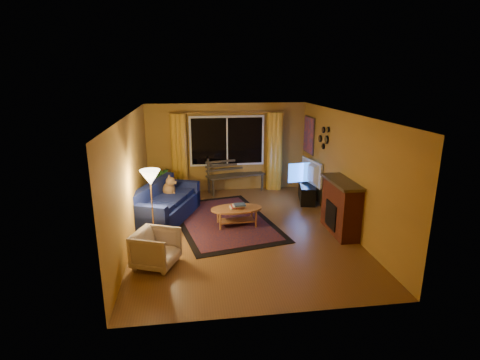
{
  "coord_description": "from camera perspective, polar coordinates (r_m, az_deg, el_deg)",
  "views": [
    {
      "loc": [
        -1.08,
        -7.45,
        3.27
      ],
      "look_at": [
        0.0,
        0.3,
        1.05
      ],
      "focal_mm": 28.0,
      "sensor_mm": 36.0,
      "label": 1
    }
  ],
  "objects": [
    {
      "name": "wall_right",
      "position": [
        8.41,
        15.73,
        1.34
      ],
      "size": [
        0.02,
        6.0,
        2.5
      ],
      "primitive_type": "cube",
      "color": "#B38131",
      "rests_on": "ground"
    },
    {
      "name": "mirror_cluster",
      "position": [
        9.47,
        12.6,
        6.52
      ],
      "size": [
        0.06,
        0.6,
        0.56
      ],
      "primitive_type": null,
      "color": "black",
      "rests_on": "wall_right"
    },
    {
      "name": "potted_plant",
      "position": [
        10.26,
        -11.61,
        -0.73
      ],
      "size": [
        0.59,
        0.59,
        0.81
      ],
      "primitive_type": "imported",
      "rotation": [
        0.0,
        0.0,
        -0.39
      ],
      "color": "#235B1E",
      "rests_on": "ground"
    },
    {
      "name": "ceiling",
      "position": [
        7.57,
        0.32,
        10.07
      ],
      "size": [
        4.5,
        6.0,
        0.02
      ],
      "primitive_type": "cube",
      "color": "white",
      "rests_on": "ground"
    },
    {
      "name": "coffee_table",
      "position": [
        8.38,
        -0.52,
        -5.61
      ],
      "size": [
        1.2,
        1.2,
        0.42
      ],
      "primitive_type": "cylinder",
      "rotation": [
        0.0,
        0.0,
        0.05
      ],
      "color": "#B6733F",
      "rests_on": "ground"
    },
    {
      "name": "window",
      "position": [
        10.61,
        -1.97,
        5.95
      ],
      "size": [
        2.0,
        0.02,
        1.3
      ],
      "primitive_type": "cube",
      "color": "black",
      "rests_on": "wall_back"
    },
    {
      "name": "floor_lamp",
      "position": [
        7.63,
        -13.24,
        -3.94
      ],
      "size": [
        0.32,
        0.32,
        1.49
      ],
      "primitive_type": "cylinder",
      "rotation": [
        0.0,
        0.0,
        0.36
      ],
      "color": "#BF8C3F",
      "rests_on": "ground"
    },
    {
      "name": "floor",
      "position": [
        8.22,
        0.29,
        -7.7
      ],
      "size": [
        4.5,
        6.0,
        0.02
      ],
      "primitive_type": "cube",
      "color": "brown",
      "rests_on": "ground"
    },
    {
      "name": "dog",
      "position": [
        9.18,
        -10.79,
        -0.96
      ],
      "size": [
        0.46,
        0.53,
        0.49
      ],
      "primitive_type": null,
      "rotation": [
        0.0,
        0.0,
        -0.36
      ],
      "color": "#996A3C",
      "rests_on": "sofa"
    },
    {
      "name": "painting",
      "position": [
        10.56,
        10.45,
        6.76
      ],
      "size": [
        0.04,
        0.76,
        0.96
      ],
      "primitive_type": "cube",
      "color": "#E7472F",
      "rests_on": "wall_right"
    },
    {
      "name": "sofa",
      "position": [
        8.81,
        -11.17,
        -3.33
      ],
      "size": [
        1.6,
        2.27,
        0.84
      ],
      "primitive_type": "cube",
      "rotation": [
        0.0,
        0.0,
        -0.38
      ],
      "color": "#101746",
      "rests_on": "ground"
    },
    {
      "name": "wall_left",
      "position": [
        7.81,
        -16.33,
        0.19
      ],
      "size": [
        0.02,
        6.0,
        2.5
      ],
      "primitive_type": "cube",
      "color": "#B38131",
      "rests_on": "ground"
    },
    {
      "name": "curtain_right",
      "position": [
        10.83,
        5.22,
        4.32
      ],
      "size": [
        0.36,
        0.36,
        2.24
      ],
      "primitive_type": "cylinder",
      "color": "gold",
      "rests_on": "ground"
    },
    {
      "name": "curtain_left",
      "position": [
        10.56,
        -9.24,
        3.88
      ],
      "size": [
        0.36,
        0.36,
        2.24
      ],
      "primitive_type": "cylinder",
      "color": "gold",
      "rests_on": "ground"
    },
    {
      "name": "tv_console",
      "position": [
        10.15,
        10.12,
        -1.82
      ],
      "size": [
        0.62,
        1.17,
        0.47
      ],
      "primitive_type": "cube",
      "rotation": [
        0.0,
        0.0,
        -0.23
      ],
      "color": "black",
      "rests_on": "ground"
    },
    {
      "name": "curtain_rod",
      "position": [
        10.46,
        -1.99,
        10.23
      ],
      "size": [
        3.2,
        0.03,
        0.03
      ],
      "primitive_type": "cylinder",
      "rotation": [
        0.0,
        1.57,
        0.0
      ],
      "color": "#BF8C3F",
      "rests_on": "wall_back"
    },
    {
      "name": "television",
      "position": [
        10.0,
        10.27,
        1.19
      ],
      "size": [
        0.3,
        1.12,
        0.64
      ],
      "primitive_type": "imported",
      "rotation": [
        0.0,
        0.0,
        1.71
      ],
      "color": "black",
      "rests_on": "tv_console"
    },
    {
      "name": "fireplace",
      "position": [
        8.18,
        15.11,
        -4.16
      ],
      "size": [
        0.4,
        1.2,
        1.1
      ],
      "primitive_type": "cube",
      "color": "maroon",
      "rests_on": "ground"
    },
    {
      "name": "wall_back",
      "position": [
        10.71,
        -2.0,
        4.96
      ],
      "size": [
        4.5,
        0.02,
        2.5
      ],
      "primitive_type": "cube",
      "color": "#B38131",
      "rests_on": "ground"
    },
    {
      "name": "bench",
      "position": [
        10.72,
        -0.67,
        -0.53
      ],
      "size": [
        1.73,
        0.91,
        0.5
      ],
      "primitive_type": "cube",
      "rotation": [
        0.0,
        0.0,
        0.27
      ],
      "color": "#392F20",
      "rests_on": "ground"
    },
    {
      "name": "rug",
      "position": [
        8.7,
        -2.56,
        -6.18
      ],
      "size": [
        2.66,
        3.58,
        0.02
      ],
      "primitive_type": "cube",
      "rotation": [
        0.0,
        0.0,
        0.21
      ],
      "color": "#5E1E14",
      "rests_on": "ground"
    },
    {
      "name": "armchair",
      "position": [
        6.8,
        -12.69,
        -9.93
      ],
      "size": [
        0.87,
        0.89,
        0.72
      ],
      "primitive_type": "imported",
      "rotation": [
        0.0,
        0.0,
        1.18
      ],
      "color": "#C2AFA9",
      "rests_on": "ground"
    }
  ]
}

